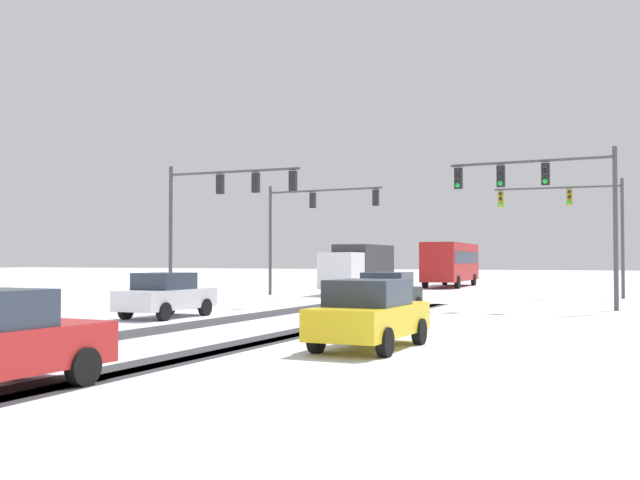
{
  "coord_description": "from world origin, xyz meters",
  "views": [
    {
      "loc": [
        10.55,
        -4.03,
        2.08
      ],
      "look_at": [
        0.0,
        19.66,
        2.8
      ],
      "focal_mm": 40.46,
      "sensor_mm": 36.0,
      "label": 1
    }
  ],
  "objects_px": {
    "traffic_signal_far_left": "(308,215)",
    "traffic_signal_near_right": "(545,192)",
    "traffic_signal_far_right": "(576,213)",
    "car_white_second": "(166,295)",
    "car_yellow_cab_third": "(370,314)",
    "box_truck_delivery": "(359,267)",
    "car_black_lead": "(388,294)",
    "traffic_signal_near_left": "(221,200)",
    "bus_oncoming": "(451,261)"
  },
  "relations": [
    {
      "from": "traffic_signal_far_right",
      "to": "car_white_second",
      "type": "xyz_separation_m",
      "value": [
        -12.43,
        -20.41,
        -3.86
      ]
    },
    {
      "from": "traffic_signal_near_left",
      "to": "traffic_signal_far_left",
      "type": "distance_m",
      "value": 9.77
    },
    {
      "from": "traffic_signal_far_left",
      "to": "bus_oncoming",
      "type": "bearing_deg",
      "value": 76.68
    },
    {
      "from": "traffic_signal_far_left",
      "to": "bus_oncoming",
      "type": "distance_m",
      "value": 18.29
    },
    {
      "from": "car_black_lead",
      "to": "box_truck_delivery",
      "type": "height_order",
      "value": "box_truck_delivery"
    },
    {
      "from": "traffic_signal_far_right",
      "to": "bus_oncoming",
      "type": "relative_size",
      "value": 0.61
    },
    {
      "from": "traffic_signal_far_right",
      "to": "car_black_lead",
      "type": "relative_size",
      "value": 1.62
    },
    {
      "from": "traffic_signal_far_left",
      "to": "traffic_signal_near_right",
      "type": "xyz_separation_m",
      "value": [
        14.21,
        -7.83,
        0.11
      ]
    },
    {
      "from": "car_black_lead",
      "to": "box_truck_delivery",
      "type": "bearing_deg",
      "value": 114.61
    },
    {
      "from": "traffic_signal_far_left",
      "to": "car_black_lead",
      "type": "bearing_deg",
      "value": -53.58
    },
    {
      "from": "traffic_signal_far_right",
      "to": "traffic_signal_far_left",
      "type": "distance_m",
      "value": 14.98
    },
    {
      "from": "car_white_second",
      "to": "box_truck_delivery",
      "type": "xyz_separation_m",
      "value": [
        -0.13,
        19.82,
        0.82
      ]
    },
    {
      "from": "car_black_lead",
      "to": "car_yellow_cab_third",
      "type": "height_order",
      "value": "same"
    },
    {
      "from": "traffic_signal_near_right",
      "to": "box_truck_delivery",
      "type": "distance_m",
      "value": 16.92
    },
    {
      "from": "car_yellow_cab_third",
      "to": "box_truck_delivery",
      "type": "relative_size",
      "value": 0.56
    },
    {
      "from": "traffic_signal_near_right",
      "to": "car_black_lead",
      "type": "distance_m",
      "value": 7.88
    },
    {
      "from": "car_yellow_cab_third",
      "to": "box_truck_delivery",
      "type": "distance_m",
      "value": 27.33
    },
    {
      "from": "traffic_signal_near_left",
      "to": "car_yellow_cab_third",
      "type": "bearing_deg",
      "value": -46.38
    },
    {
      "from": "traffic_signal_near_right",
      "to": "car_white_second",
      "type": "xyz_separation_m",
      "value": [
        -12.18,
        -8.65,
        -3.99
      ]
    },
    {
      "from": "car_black_lead",
      "to": "traffic_signal_near_left",
      "type": "bearing_deg",
      "value": 164.6
    },
    {
      "from": "traffic_signal_far_right",
      "to": "bus_oncoming",
      "type": "distance_m",
      "value": 17.33
    },
    {
      "from": "traffic_signal_near_left",
      "to": "traffic_signal_near_right",
      "type": "distance_m",
      "value": 14.2
    },
    {
      "from": "car_yellow_cab_third",
      "to": "bus_oncoming",
      "type": "xyz_separation_m",
      "value": [
        -7.71,
        39.69,
        1.18
      ]
    },
    {
      "from": "traffic_signal_near_left",
      "to": "box_truck_delivery",
      "type": "distance_m",
      "value": 13.59
    },
    {
      "from": "traffic_signal_far_right",
      "to": "bus_oncoming",
      "type": "xyz_separation_m",
      "value": [
        -10.29,
        13.68,
        -2.68
      ]
    },
    {
      "from": "traffic_signal_near_left",
      "to": "traffic_signal_far_left",
      "type": "xyz_separation_m",
      "value": [
        -0.14,
        9.77,
        -0.12
      ]
    },
    {
      "from": "bus_oncoming",
      "to": "box_truck_delivery",
      "type": "relative_size",
      "value": 1.5
    },
    {
      "from": "traffic_signal_far_right",
      "to": "car_black_lead",
      "type": "distance_m",
      "value": 17.46
    },
    {
      "from": "traffic_signal_far_right",
      "to": "traffic_signal_near_right",
      "type": "bearing_deg",
      "value": -91.24
    },
    {
      "from": "bus_oncoming",
      "to": "traffic_signal_near_left",
      "type": "bearing_deg",
      "value": -98.38
    },
    {
      "from": "traffic_signal_near_left",
      "to": "car_black_lead",
      "type": "height_order",
      "value": "traffic_signal_near_left"
    },
    {
      "from": "traffic_signal_far_left",
      "to": "car_black_lead",
      "type": "xyz_separation_m",
      "value": [
        9.01,
        -12.21,
        -3.88
      ]
    },
    {
      "from": "traffic_signal_near_right",
      "to": "bus_oncoming",
      "type": "xyz_separation_m",
      "value": [
        -10.04,
        25.43,
        -2.82
      ]
    },
    {
      "from": "traffic_signal_near_right",
      "to": "car_white_second",
      "type": "distance_m",
      "value": 15.47
    },
    {
      "from": "traffic_signal_far_left",
      "to": "car_black_lead",
      "type": "relative_size",
      "value": 1.73
    },
    {
      "from": "traffic_signal_far_left",
      "to": "box_truck_delivery",
      "type": "bearing_deg",
      "value": 60.4
    },
    {
      "from": "traffic_signal_far_left",
      "to": "bus_oncoming",
      "type": "xyz_separation_m",
      "value": [
        4.17,
        17.6,
        -2.7
      ]
    },
    {
      "from": "traffic_signal_near_right",
      "to": "car_black_lead",
      "type": "relative_size",
      "value": 1.57
    },
    {
      "from": "traffic_signal_far_left",
      "to": "box_truck_delivery",
      "type": "xyz_separation_m",
      "value": [
        1.89,
        3.33,
        -3.06
      ]
    },
    {
      "from": "car_yellow_cab_third",
      "to": "bus_oncoming",
      "type": "bearing_deg",
      "value": 101.0
    },
    {
      "from": "car_black_lead",
      "to": "bus_oncoming",
      "type": "xyz_separation_m",
      "value": [
        -4.84,
        29.81,
        1.18
      ]
    },
    {
      "from": "traffic_signal_near_right",
      "to": "car_black_lead",
      "type": "bearing_deg",
      "value": -139.85
    },
    {
      "from": "traffic_signal_near_left",
      "to": "traffic_signal_near_right",
      "type": "relative_size",
      "value": 1.02
    },
    {
      "from": "bus_oncoming",
      "to": "car_white_second",
      "type": "bearing_deg",
      "value": -93.6
    },
    {
      "from": "car_black_lead",
      "to": "traffic_signal_far_left",
      "type": "bearing_deg",
      "value": 126.42
    },
    {
      "from": "traffic_signal_near_left",
      "to": "car_yellow_cab_third",
      "type": "height_order",
      "value": "traffic_signal_near_left"
    },
    {
      "from": "bus_oncoming",
      "to": "box_truck_delivery",
      "type": "distance_m",
      "value": 14.46
    },
    {
      "from": "traffic_signal_near_right",
      "to": "bus_oncoming",
      "type": "distance_m",
      "value": 27.49
    },
    {
      "from": "traffic_signal_far_left",
      "to": "car_white_second",
      "type": "height_order",
      "value": "traffic_signal_far_left"
    },
    {
      "from": "traffic_signal_far_right",
      "to": "car_white_second",
      "type": "bearing_deg",
      "value": -121.35
    }
  ]
}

